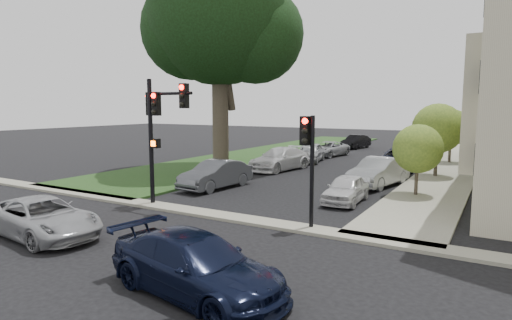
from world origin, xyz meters
The scene contains 22 objects.
ground centered at (0.00, 0.00, 0.00)m, with size 140.00×140.00×0.00m, color black.
grass_strip centered at (-9.00, 24.00, 0.06)m, with size 8.00×44.00×0.12m, color #1C3515.
sidewalk_right centered at (6.75, 24.00, 0.06)m, with size 3.50×44.00×0.12m, color gray.
sidewalk_cross centered at (0.00, 2.00, 0.06)m, with size 60.00×1.00×0.12m, color gray.
eucalyptus centered at (-7.58, 12.89, 10.75)m, with size 11.11×10.08×15.73m.
small_tree_a centered at (6.20, 10.07, 2.39)m, with size 2.40×2.40×3.60m.
small_tree_b centered at (6.20, 16.71, 3.08)m, with size 3.09×3.09×4.64m.
small_tree_c centered at (6.20, 24.30, 2.82)m, with size 2.82×2.82×4.24m.
traffic_signal_main centered at (-3.36, 2.24, 3.90)m, with size 2.76×0.71×5.65m.
traffic_signal_secondary centered at (3.81, 2.19, 2.89)m, with size 0.56×0.45×4.14m.
car_cross_near centered at (-3.69, -3.24, 0.67)m, with size 2.23×4.84×1.34m, color #999BA0.
car_cross_far centered at (3.69, -4.15, 0.72)m, with size 2.01×4.95×1.44m, color black.
car_parked_0 centered at (3.61, 7.15, 0.64)m, with size 1.51×3.76×1.28m, color silver.
car_parked_1 centered at (3.85, 12.03, 0.80)m, with size 1.69×4.85×1.60m, color #999BA0.
car_parked_2 centered at (3.47, 18.97, 0.75)m, with size 2.50×5.41×1.50m, color black.
car_parked_3 centered at (3.40, 23.79, 0.71)m, with size 1.67×4.16×1.42m, color black.
car_parked_4 centered at (3.77, 29.08, 0.72)m, with size 2.01×4.95×1.44m, color #999BA0.
car_parked_5 centered at (-3.63, 6.87, 0.76)m, with size 1.62×4.64×1.53m, color #3F4247.
car_parked_6 centered at (-3.68, 14.60, 0.79)m, with size 2.20×5.42×1.57m, color silver.
car_parked_7 centered at (-3.60, 19.77, 0.78)m, with size 1.84×4.57×1.56m, color #999BA0.
car_parked_8 centered at (-3.76, 24.16, 0.66)m, with size 2.19×4.74×1.32m, color #999BA0.
car_parked_9 centered at (-3.77, 32.40, 0.71)m, with size 1.51×4.34×1.43m, color black.
Camera 1 is at (9.85, -11.85, 4.47)m, focal length 30.00 mm.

